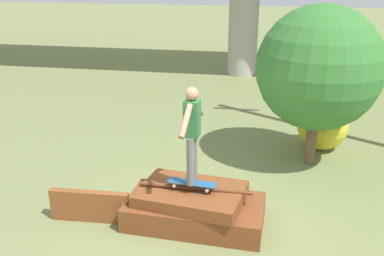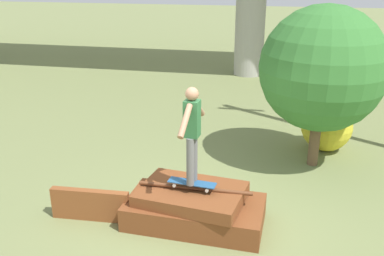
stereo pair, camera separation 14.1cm
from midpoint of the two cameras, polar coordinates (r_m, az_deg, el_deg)
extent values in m
plane|color=olive|center=(7.17, 0.94, -12.48)|extent=(80.00, 80.00, 0.00)
cube|color=brown|center=(7.06, 0.95, -11.14)|extent=(2.24, 1.21, 0.39)
cube|color=brown|center=(6.93, 0.46, -8.88)|extent=(1.81, 1.34, 0.25)
cylinder|color=brown|center=(6.84, 0.98, -8.03)|extent=(1.83, 0.06, 0.06)
cube|color=brown|center=(7.28, -12.85, -9.97)|extent=(1.31, 0.19, 0.54)
cube|color=#23517F|center=(6.76, 0.60, -7.29)|extent=(0.78, 0.27, 0.01)
cylinder|color=silver|center=(6.80, 2.98, -7.69)|extent=(0.06, 0.04, 0.05)
cylinder|color=silver|center=(6.65, 2.61, -8.35)|extent=(0.06, 0.04, 0.05)
cylinder|color=silver|center=(6.93, -1.32, -7.06)|extent=(0.06, 0.04, 0.05)
cylinder|color=silver|center=(6.79, -1.78, -7.69)|extent=(0.06, 0.04, 0.05)
cylinder|color=slate|center=(6.66, 0.83, -3.95)|extent=(0.12, 0.12, 0.78)
cylinder|color=slate|center=(6.51, 0.39, -4.55)|extent=(0.12, 0.12, 0.78)
cube|color=#2D6638|center=(6.33, 0.64, 1.26)|extent=(0.24, 0.23, 0.56)
sphere|color=#A37556|center=(6.21, 0.65, 4.57)|extent=(0.20, 0.20, 0.20)
cylinder|color=#A37556|center=(6.59, 1.45, 2.74)|extent=(0.14, 0.49, 0.41)
cylinder|color=#A37556|center=(6.02, -0.25, 0.93)|extent=(0.14, 0.49, 0.41)
cylinder|color=brown|center=(9.25, 16.42, -1.83)|extent=(0.22, 0.22, 1.00)
sphere|color=#387A33|center=(8.79, 17.45, 7.55)|extent=(2.47, 2.47, 2.47)
sphere|color=gold|center=(10.06, 17.91, 0.24)|extent=(1.13, 1.13, 1.13)
camera|label=1|loc=(0.07, -89.37, 0.24)|focal=40.00mm
camera|label=2|loc=(0.07, 90.63, -0.24)|focal=40.00mm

